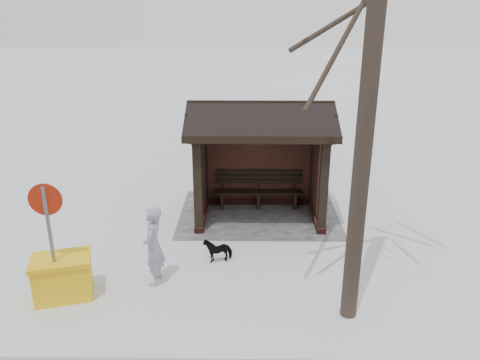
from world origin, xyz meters
name	(u,v)px	position (x,y,z in m)	size (l,w,h in m)	color
ground	(259,217)	(0.00, 0.00, 0.00)	(120.00, 120.00, 0.00)	white
trampled_patch	(259,213)	(0.00, -0.20, 0.01)	(4.20, 3.20, 0.02)	gray
bus_shelter	(260,136)	(0.00, -0.16, 2.17)	(3.60, 2.40, 3.09)	#391614
pedestrian	(154,246)	(2.15, 3.19, 0.81)	(0.59, 0.39, 1.63)	#978AA2
dog	(218,249)	(0.95, 2.29, 0.26)	(0.28, 0.61, 0.51)	black
grit_bin	(63,277)	(3.80, 3.70, 0.42)	(1.24, 1.01, 0.83)	#EFB50E
road_sign	(48,218)	(3.86, 3.82, 1.69)	(0.60, 0.10, 2.35)	gray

